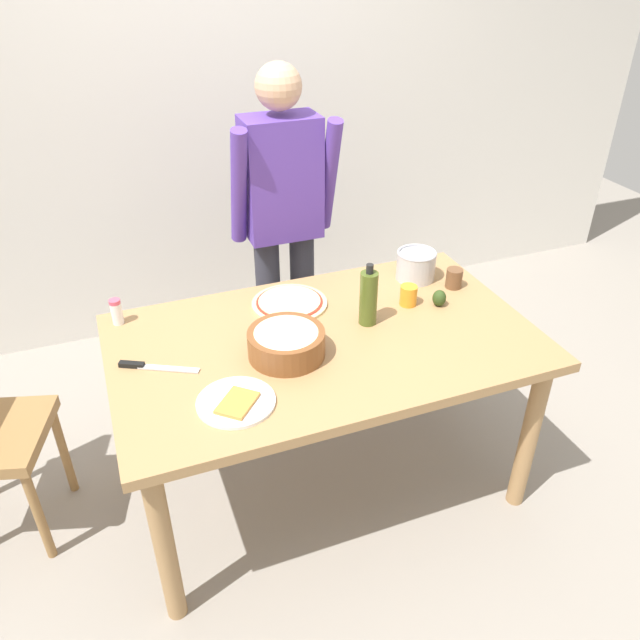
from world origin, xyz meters
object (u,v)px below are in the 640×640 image
pizza_raw_on_board (290,303)px  person_cook (283,217)px  dining_table (325,357)px  cup_orange (408,295)px  chef_knife (149,366)px  steel_pot (416,265)px  salt_shaker (116,312)px  avocado (439,298)px  plate_with_slice (236,402)px  popcorn_bowl (286,341)px  olive_oil_bottle (368,298)px  cup_small_brown (454,278)px

pizza_raw_on_board → person_cook: bearing=74.3°
dining_table → cup_orange: cup_orange is taller
pizza_raw_on_board → chef_knife: 0.65m
steel_pot → cup_orange: (-0.14, -0.19, -0.02)m
salt_shaker → avocado: (1.24, -0.33, -0.02)m
plate_with_slice → pizza_raw_on_board: bearing=55.8°
person_cook → cup_orange: (0.32, -0.65, -0.14)m
popcorn_bowl → salt_shaker: (-0.55, 0.44, -0.01)m
olive_oil_bottle → chef_knife: olive_oil_bottle is taller
person_cook → cup_orange: 0.74m
person_cook → plate_with_slice: bearing=-116.2°
dining_table → plate_with_slice: bearing=-147.9°
dining_table → salt_shaker: bearing=151.8°
olive_oil_bottle → salt_shaker: olive_oil_bottle is taller
cup_orange → chef_knife: bearing=-176.6°
dining_table → olive_oil_bottle: size_ratio=6.25×
pizza_raw_on_board → plate_with_slice: size_ratio=1.20×
person_cook → popcorn_bowl: (-0.26, -0.81, -0.12)m
person_cook → avocado: person_cook is taller
person_cook → chef_knife: (-0.74, -0.71, -0.17)m
person_cook → salt_shaker: bearing=-155.4°
pizza_raw_on_board → cup_small_brown: bearing=-8.9°
plate_with_slice → cup_orange: size_ratio=3.06×
olive_oil_bottle → salt_shaker: bearing=159.3°
olive_oil_bottle → salt_shaker: 0.98m
plate_with_slice → dining_table: bearing=32.1°
pizza_raw_on_board → steel_pot: size_ratio=1.80×
cup_small_brown → chef_knife: cup_small_brown is taller
plate_with_slice → salt_shaker: bearing=115.6°
popcorn_bowl → cup_orange: popcorn_bowl is taller
cup_small_brown → chef_knife: bearing=-174.6°
person_cook → steel_pot: bearing=-45.0°
dining_table → plate_with_slice: 0.50m
plate_with_slice → cup_small_brown: cup_small_brown is taller
plate_with_slice → steel_pot: bearing=30.1°
pizza_raw_on_board → chef_knife: bearing=-158.7°
person_cook → steel_pot: 0.66m
cup_small_brown → avocado: cup_small_brown is taller
plate_with_slice → popcorn_bowl: 0.32m
dining_table → plate_with_slice: size_ratio=6.15×
pizza_raw_on_board → avocado: bearing=-21.5°
pizza_raw_on_board → salt_shaker: 0.68m
avocado → chef_knife: bearing=-179.5°
dining_table → pizza_raw_on_board: 0.30m
plate_with_slice → chef_knife: plate_with_slice is taller
cup_small_brown → salt_shaker: salt_shaker is taller
person_cook → pizza_raw_on_board: bearing=-105.7°
person_cook → cup_small_brown: 0.83m
cup_orange → chef_knife: (-1.06, -0.06, -0.04)m
pizza_raw_on_board → cup_orange: (0.46, -0.17, 0.03)m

